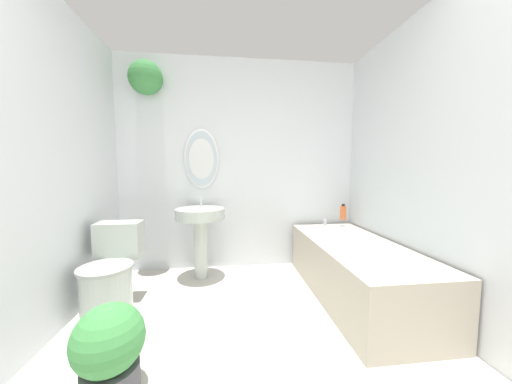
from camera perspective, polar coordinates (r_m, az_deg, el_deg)
name	(u,v)px	position (r m, az deg, el deg)	size (l,w,h in m)	color
wall_back	(231,158)	(3.01, -5.47, 7.64)	(2.83, 0.35, 2.40)	silver
wall_left	(21,161)	(2.08, -42.51, 5.17)	(0.06, 2.70, 2.40)	silver
wall_right	(442,162)	(2.31, 35.94, 5.38)	(0.06, 2.70, 2.40)	silver
toilet	(111,274)	(2.46, -29.53, -15.64)	(0.39, 0.59, 0.69)	#B2BCB2
pedestal_sink	(200,224)	(2.76, -12.26, -7.05)	(0.51, 0.51, 0.84)	#B2BCB2
bathtub	(355,268)	(2.57, 21.17, -15.55)	(0.71, 1.63, 0.57)	#B2A893
shampoo_bottle	(343,212)	(3.15, 18.78, -4.33)	(0.07, 0.07, 0.18)	#DB6633
potted_plant	(109,348)	(1.69, -29.79, -27.81)	(0.35, 0.35, 0.47)	#47474C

